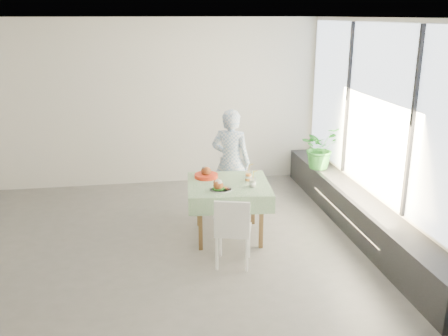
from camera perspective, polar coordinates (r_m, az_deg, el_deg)
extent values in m
plane|color=#5D5A58|center=(6.58, -8.42, -8.57)|extent=(6.00, 6.00, 0.00)
plane|color=white|center=(5.94, -9.64, 16.59)|extent=(6.00, 6.00, 0.00)
cube|color=silver|center=(8.56, -9.28, 7.27)|extent=(6.00, 0.02, 2.80)
cube|color=silver|center=(3.73, -8.33, -5.66)|extent=(6.00, 0.02, 2.80)
cube|color=silver|center=(6.82, 17.14, 4.24)|extent=(0.02, 5.00, 2.80)
cube|color=#D1E0F9|center=(6.76, 17.09, 6.30)|extent=(0.01, 4.80, 2.18)
cube|color=black|center=(7.07, 14.87, -4.90)|extent=(0.40, 4.80, 0.50)
cube|color=brown|center=(6.47, 0.51, -2.03)|extent=(0.98, 0.98, 0.04)
cube|color=beige|center=(6.46, 0.51, -1.81)|extent=(1.13, 1.13, 0.01)
cube|color=white|center=(7.24, 0.59, -2.33)|extent=(0.53, 0.53, 0.04)
cube|color=white|center=(7.33, 1.03, -0.31)|extent=(0.36, 0.22, 0.39)
cube|color=white|center=(5.85, 1.08, -7.10)|extent=(0.50, 0.50, 0.04)
cube|color=white|center=(5.60, 0.91, -5.80)|extent=(0.40, 0.15, 0.40)
imported|color=#84AAD4|center=(7.24, 0.78, 0.68)|extent=(0.68, 0.58, 1.57)
cylinder|color=white|center=(6.20, -0.36, -2.49)|extent=(0.28, 0.28, 0.02)
cylinder|color=#145215|center=(6.19, -0.65, -2.39)|extent=(0.15, 0.15, 0.02)
ellipsoid|color=brown|center=(6.18, -0.65, -2.01)|extent=(0.13, 0.12, 0.10)
ellipsoid|color=white|center=(6.16, -0.65, -1.61)|extent=(0.09, 0.09, 0.06)
cylinder|color=#A71910|center=(6.20, 0.43, -2.31)|extent=(0.05, 0.05, 0.02)
cylinder|color=white|center=(6.54, 2.81, -0.94)|extent=(0.09, 0.09, 0.13)
cylinder|color=orange|center=(6.55, 2.81, -1.06)|extent=(0.08, 0.08, 0.09)
cylinder|color=white|center=(6.52, 2.82, -0.39)|extent=(0.09, 0.09, 0.01)
cylinder|color=yellow|center=(6.51, 2.87, 0.00)|extent=(0.01, 0.03, 0.18)
cylinder|color=white|center=(6.32, 3.29, -1.66)|extent=(0.08, 0.08, 0.12)
cylinder|color=#EDE6C6|center=(6.32, 3.29, -1.77)|extent=(0.07, 0.07, 0.09)
cylinder|color=white|center=(6.30, 3.30, -1.12)|extent=(0.09, 0.09, 0.01)
cylinder|color=yellow|center=(6.28, 3.35, -0.74)|extent=(0.01, 0.03, 0.16)
cylinder|color=red|center=(6.68, -2.06, -0.90)|extent=(0.31, 0.31, 0.05)
cylinder|color=white|center=(6.67, -2.06, -0.79)|extent=(0.26, 0.26, 0.02)
ellipsoid|color=brown|center=(6.66, -2.06, -0.37)|extent=(0.14, 0.13, 0.12)
imported|color=#2C822B|center=(7.98, 10.90, 2.33)|extent=(0.78, 0.75, 0.67)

